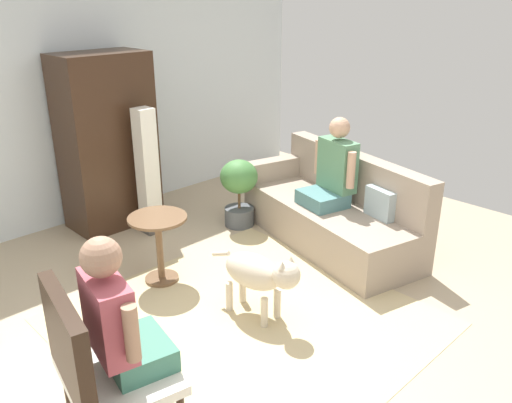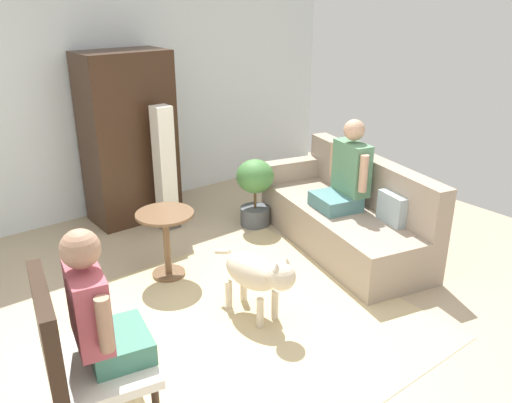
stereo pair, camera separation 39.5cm
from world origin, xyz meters
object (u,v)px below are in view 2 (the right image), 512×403
object	(u,v)px
person_on_couch	(347,174)
column_lamp	(165,169)
round_end_table	(166,234)
potted_plant	(255,187)
armchair	(73,348)
armoire_cabinet	(129,138)
dog	(257,274)
person_on_armchair	(97,309)
couch	(346,216)

from	to	relation	value
person_on_couch	column_lamp	xyz separation A→B (m)	(-1.14, 1.51, -0.11)
round_end_table	potted_plant	world-z (taller)	potted_plant
armchair	person_on_couch	world-z (taller)	person_on_couch
round_end_table	armoire_cabinet	xyz separation A→B (m)	(0.37, 1.43, 0.51)
person_on_couch	armoire_cabinet	bearing A→B (deg)	122.95
potted_plant	column_lamp	xyz separation A→B (m)	(-0.78, 0.54, 0.22)
person_on_couch	potted_plant	distance (m)	1.08
armchair	dog	xyz separation A→B (m)	(1.50, 0.23, -0.15)
person_on_armchair	column_lamp	distance (m)	2.76
round_end_table	dog	size ratio (longest dim) A/B	0.73
person_on_armchair	armoire_cabinet	bearing A→B (deg)	60.92
round_end_table	armchair	bearing A→B (deg)	-135.83
armoire_cabinet	potted_plant	bearing A→B (deg)	-47.94
potted_plant	person_on_couch	bearing A→B (deg)	-69.43
dog	potted_plant	world-z (taller)	potted_plant
armchair	person_on_armchair	bearing A→B (deg)	-11.29
round_end_table	armoire_cabinet	size ratio (longest dim) A/B	0.33
round_end_table	person_on_armchair	bearing A→B (deg)	-131.52
couch	column_lamp	xyz separation A→B (m)	(-1.19, 1.49, 0.34)
dog	armoire_cabinet	bearing A→B (deg)	86.41
person_on_couch	person_on_armchair	distance (m)	2.89
person_on_armchair	round_end_table	xyz separation A→B (m)	(1.13, 1.27, -0.35)
column_lamp	round_end_table	bearing A→B (deg)	-119.43
couch	dog	size ratio (longest dim) A/B	2.56
armchair	person_on_armchair	size ratio (longest dim) A/B	1.17
couch	dog	xyz separation A→B (m)	(-1.50, -0.46, 0.07)
armchair	dog	bearing A→B (deg)	8.77
person_on_armchair	potted_plant	distance (m)	2.97
armchair	armoire_cabinet	distance (m)	3.16
couch	potted_plant	size ratio (longest dim) A/B	2.92
armoire_cabinet	column_lamp	bearing A→B (deg)	-72.94
dog	armoire_cabinet	distance (m)	2.50
armoire_cabinet	couch	bearing A→B (deg)	-55.90
person_on_armchair	couch	bearing A→B (deg)	14.17
dog	column_lamp	size ratio (longest dim) A/B	0.64
person_on_couch	armoire_cabinet	distance (m)	2.39
person_on_armchair	round_end_table	world-z (taller)	person_on_armchair
armchair	round_end_table	world-z (taller)	armchair
armchair	round_end_table	xyz separation A→B (m)	(1.28, 1.24, -0.13)
armchair	potted_plant	distance (m)	3.06
person_on_couch	person_on_armchair	size ratio (longest dim) A/B	1.04
round_end_table	potted_plant	bearing A→B (deg)	16.70
couch	round_end_table	bearing A→B (deg)	162.07
potted_plant	column_lamp	size ratio (longest dim) A/B	0.56
person_on_couch	potted_plant	bearing A→B (deg)	110.57
armoire_cabinet	person_on_armchair	bearing A→B (deg)	-119.08
couch	round_end_table	xyz separation A→B (m)	(-1.72, 0.56, 0.09)
potted_plant	armoire_cabinet	size ratio (longest dim) A/B	0.40
person_on_armchair	dog	distance (m)	1.42
round_end_table	dog	world-z (taller)	round_end_table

